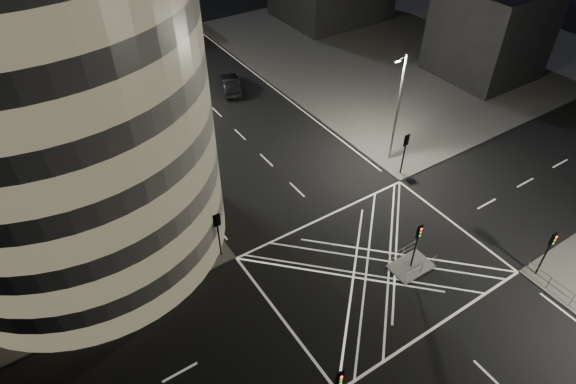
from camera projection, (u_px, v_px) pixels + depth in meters
ground at (375, 265)px, 34.35m from camera, size 120.00×120.00×0.00m
sidewalk_far_right at (407, 42)px, 63.55m from camera, size 42.00×42.00×0.15m
central_island at (411, 266)px, 34.18m from camera, size 3.00×2.00×0.15m
building_right_near at (490, 31)px, 53.67m from camera, size 10.00×10.00×10.00m
tree_a at (178, 201)px, 32.74m from camera, size 4.73×4.73×7.16m
tree_b at (147, 159)px, 36.71m from camera, size 4.10×4.10×6.57m
tree_c at (119, 114)px, 39.93m from camera, size 4.74×4.74×7.86m
tree_d at (98, 84)px, 43.68m from camera, size 5.54×5.54×8.42m
tree_e at (82, 68)px, 48.07m from camera, size 4.35×4.35×6.86m
traffic_signal_fl at (218, 228)px, 33.13m from camera, size 0.55×0.22×4.00m
traffic_signal_fr at (405, 147)px, 40.45m from camera, size 0.55×0.22×4.00m
traffic_signal_nr at (549, 246)px, 31.79m from camera, size 0.55×0.22×4.00m
traffic_signal_island at (418, 238)px, 32.34m from camera, size 0.55×0.22×4.00m
street_lamp_left_near at (173, 162)px, 34.47m from camera, size 1.25×0.25×10.00m
street_lamp_left_far at (99, 67)px, 45.93m from camera, size 1.25×0.25×10.00m
street_lamp_right_far at (397, 106)px, 40.41m from camera, size 1.25×0.25×10.00m
railing_island_south at (421, 269)px, 33.20m from camera, size 2.80×0.06×1.10m
railing_island_north at (403, 252)px, 34.35m from camera, size 2.80×0.06×1.10m
sedan at (230, 84)px, 53.19m from camera, size 3.35×5.38×1.67m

